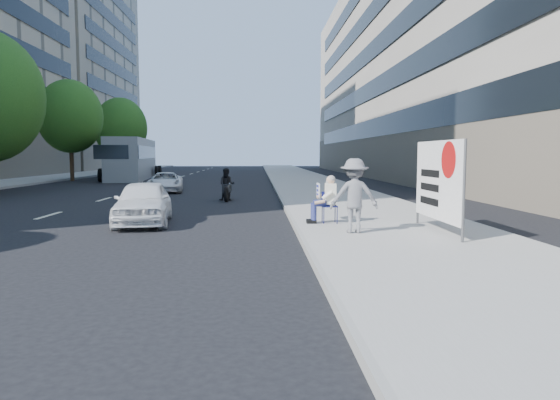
{
  "coord_description": "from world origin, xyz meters",
  "views": [
    {
      "loc": [
        0.43,
        -8.76,
        2.02
      ],
      "look_at": [
        0.9,
        1.52,
        1.08
      ],
      "focal_mm": 32.0,
      "sensor_mm": 36.0,
      "label": 1
    }
  ],
  "objects": [
    {
      "name": "tree_far_e",
      "position": [
        -13.7,
        44.0,
        4.78
      ],
      "size": [
        5.4,
        5.4,
        7.89
      ],
      "color": "#382616",
      "rests_on": "ground"
    },
    {
      "name": "protest_banner",
      "position": [
        4.78,
        3.05,
        1.4
      ],
      "size": [
        0.08,
        3.06,
        2.2
      ],
      "color": "#4C4C4C",
      "rests_on": "near_sidewalk"
    },
    {
      "name": "jogger",
      "position": [
        2.74,
        2.99,
        1.04
      ],
      "size": [
        1.17,
        0.71,
        1.78
      ],
      "primitive_type": "imported",
      "rotation": [
        0.0,
        0.0,
        3.1
      ],
      "color": "slate",
      "rests_on": "near_sidewalk"
    },
    {
      "name": "tree_far_d",
      "position": [
        -13.7,
        30.0,
        4.89
      ],
      "size": [
        4.8,
        4.8,
        7.65
      ],
      "color": "#382616",
      "rests_on": "ground"
    },
    {
      "name": "ground",
      "position": [
        0.0,
        0.0,
        0.0
      ],
      "size": [
        160.0,
        160.0,
        0.0
      ],
      "primitive_type": "plane",
      "color": "black",
      "rests_on": "ground"
    },
    {
      "name": "white_sedan_far",
      "position": [
        -4.52,
        18.35,
        0.53
      ],
      "size": [
        2.25,
        4.03,
        1.07
      ],
      "primitive_type": "imported",
      "rotation": [
        0.0,
        0.0,
        0.13
      ],
      "color": "white",
      "rests_on": "ground"
    },
    {
      "name": "bus",
      "position": [
        -9.89,
        33.11,
        1.64
      ],
      "size": [
        3.72,
        12.26,
        3.3
      ],
      "rotation": [
        0.0,
        0.0,
        0.1
      ],
      "color": "slate",
      "rests_on": "ground"
    },
    {
      "name": "motorcycle",
      "position": [
        -0.9,
        13.17,
        0.64
      ],
      "size": [
        0.74,
        2.05,
        1.42
      ],
      "rotation": [
        0.0,
        0.0,
        -0.1
      ],
      "color": "black",
      "rests_on": "ground"
    },
    {
      "name": "near_sidewalk",
      "position": [
        4.0,
        20.0,
        0.07
      ],
      "size": [
        5.0,
        120.0,
        0.15
      ],
      "primitive_type": "cube",
      "color": "gray",
      "rests_on": "ground"
    },
    {
      "name": "seated_protester",
      "position": [
        2.29,
        4.72,
        0.87
      ],
      "size": [
        0.83,
        1.12,
        1.31
      ],
      "color": "#12154F",
      "rests_on": "near_sidewalk"
    },
    {
      "name": "white_sedan_near",
      "position": [
        -2.9,
        5.87,
        0.64
      ],
      "size": [
        1.93,
        3.88,
        1.27
      ],
      "primitive_type": "imported",
      "rotation": [
        0.0,
        0.0,
        0.12
      ],
      "color": "white",
      "rests_on": "ground"
    },
    {
      "name": "far_bldg_north",
      "position": [
        -30.0,
        62.0,
        14.0
      ],
      "size": [
        22.0,
        28.0,
        28.0
      ],
      "primitive_type": "cube",
      "color": "tan",
      "rests_on": "ground"
    },
    {
      "name": "near_building",
      "position": [
        17.0,
        32.0,
        10.0
      ],
      "size": [
        14.0,
        70.0,
        20.0
      ],
      "primitive_type": "cube",
      "color": "gray",
      "rests_on": "ground"
    }
  ]
}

